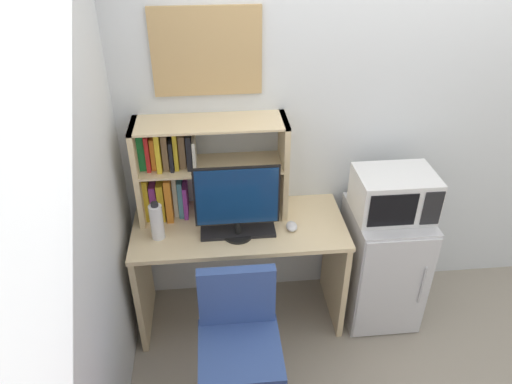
{
  "coord_description": "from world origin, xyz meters",
  "views": [
    {
      "loc": [
        -1.03,
        -2.66,
        2.51
      ],
      "look_at": [
        -0.8,
        -0.32,
        1.02
      ],
      "focal_mm": 33.71,
      "sensor_mm": 36.0,
      "label": 1
    }
  ],
  "objects_px": {
    "water_bottle": "(157,222)",
    "mini_fridge": "(381,263)",
    "keyboard": "(238,232)",
    "monitor": "(237,200)",
    "computer_mouse": "(292,226)",
    "hutch_bookshelf": "(186,167)",
    "wall_corkboard": "(207,52)",
    "microwave": "(394,194)",
    "desk_chair": "(240,355)"
  },
  "relations": [
    {
      "from": "desk_chair",
      "to": "wall_corkboard",
      "type": "distance_m",
      "value": 1.66
    },
    {
      "from": "hutch_bookshelf",
      "to": "mini_fridge",
      "type": "xyz_separation_m",
      "value": [
        1.24,
        -0.19,
        -0.69
      ]
    },
    {
      "from": "water_bottle",
      "to": "microwave",
      "type": "xyz_separation_m",
      "value": [
        1.42,
        0.06,
        0.06
      ]
    },
    {
      "from": "computer_mouse",
      "to": "mini_fridge",
      "type": "height_order",
      "value": "same"
    },
    {
      "from": "hutch_bookshelf",
      "to": "computer_mouse",
      "type": "xyz_separation_m",
      "value": [
        0.61,
        -0.24,
        -0.31
      ]
    },
    {
      "from": "computer_mouse",
      "to": "microwave",
      "type": "height_order",
      "value": "microwave"
    },
    {
      "from": "wall_corkboard",
      "to": "hutch_bookshelf",
      "type": "bearing_deg",
      "value": -144.45
    },
    {
      "from": "monitor",
      "to": "desk_chair",
      "type": "distance_m",
      "value": 0.85
    },
    {
      "from": "hutch_bookshelf",
      "to": "water_bottle",
      "type": "bearing_deg",
      "value": -126.29
    },
    {
      "from": "microwave",
      "to": "desk_chair",
      "type": "distance_m",
      "value": 1.3
    },
    {
      "from": "monitor",
      "to": "computer_mouse",
      "type": "relative_size",
      "value": 5.08
    },
    {
      "from": "microwave",
      "to": "water_bottle",
      "type": "bearing_deg",
      "value": -177.71
    },
    {
      "from": "mini_fridge",
      "to": "desk_chair",
      "type": "xyz_separation_m",
      "value": [
        -0.99,
        -0.64,
        -0.01
      ]
    },
    {
      "from": "hutch_bookshelf",
      "to": "water_bottle",
      "type": "height_order",
      "value": "hutch_bookshelf"
    },
    {
      "from": "monitor",
      "to": "wall_corkboard",
      "type": "relative_size",
      "value": 0.8
    },
    {
      "from": "hutch_bookshelf",
      "to": "wall_corkboard",
      "type": "relative_size",
      "value": 1.47
    },
    {
      "from": "water_bottle",
      "to": "wall_corkboard",
      "type": "distance_m",
      "value": 1.0
    },
    {
      "from": "hutch_bookshelf",
      "to": "desk_chair",
      "type": "height_order",
      "value": "hutch_bookshelf"
    },
    {
      "from": "wall_corkboard",
      "to": "water_bottle",
      "type": "bearing_deg",
      "value": -133.37
    },
    {
      "from": "hutch_bookshelf",
      "to": "keyboard",
      "type": "relative_size",
      "value": 2.02
    },
    {
      "from": "keyboard",
      "to": "water_bottle",
      "type": "relative_size",
      "value": 1.82
    },
    {
      "from": "keyboard",
      "to": "desk_chair",
      "type": "relative_size",
      "value": 0.51
    },
    {
      "from": "microwave",
      "to": "monitor",
      "type": "bearing_deg",
      "value": -174.95
    },
    {
      "from": "keyboard",
      "to": "computer_mouse",
      "type": "relative_size",
      "value": 4.62
    },
    {
      "from": "monitor",
      "to": "microwave",
      "type": "bearing_deg",
      "value": 5.05
    },
    {
      "from": "monitor",
      "to": "microwave",
      "type": "xyz_separation_m",
      "value": [
        0.95,
        0.08,
        -0.08
      ]
    },
    {
      "from": "computer_mouse",
      "to": "water_bottle",
      "type": "relative_size",
      "value": 0.39
    },
    {
      "from": "water_bottle",
      "to": "microwave",
      "type": "height_order",
      "value": "microwave"
    },
    {
      "from": "monitor",
      "to": "computer_mouse",
      "type": "height_order",
      "value": "monitor"
    },
    {
      "from": "monitor",
      "to": "mini_fridge",
      "type": "xyz_separation_m",
      "value": [
        0.95,
        0.08,
        -0.62
      ]
    },
    {
      "from": "keyboard",
      "to": "wall_corkboard",
      "type": "xyz_separation_m",
      "value": [
        -0.13,
        0.36,
        0.97
      ]
    },
    {
      "from": "keyboard",
      "to": "wall_corkboard",
      "type": "height_order",
      "value": "wall_corkboard"
    },
    {
      "from": "microwave",
      "to": "wall_corkboard",
      "type": "xyz_separation_m",
      "value": [
        -1.08,
        0.3,
        0.8
      ]
    },
    {
      "from": "computer_mouse",
      "to": "desk_chair",
      "type": "bearing_deg",
      "value": -121.4
    },
    {
      "from": "computer_mouse",
      "to": "microwave",
      "type": "distance_m",
      "value": 0.65
    },
    {
      "from": "desk_chair",
      "to": "monitor",
      "type": "bearing_deg",
      "value": 86.41
    },
    {
      "from": "computer_mouse",
      "to": "mini_fridge",
      "type": "distance_m",
      "value": 0.74
    },
    {
      "from": "computer_mouse",
      "to": "water_bottle",
      "type": "height_order",
      "value": "water_bottle"
    },
    {
      "from": "mini_fridge",
      "to": "microwave",
      "type": "distance_m",
      "value": 0.54
    },
    {
      "from": "computer_mouse",
      "to": "water_bottle",
      "type": "bearing_deg",
      "value": -179.65
    },
    {
      "from": "computer_mouse",
      "to": "wall_corkboard",
      "type": "bearing_deg",
      "value": 142.14
    },
    {
      "from": "wall_corkboard",
      "to": "microwave",
      "type": "bearing_deg",
      "value": -15.58
    },
    {
      "from": "desk_chair",
      "to": "wall_corkboard",
      "type": "bearing_deg",
      "value": 95.59
    },
    {
      "from": "keyboard",
      "to": "microwave",
      "type": "relative_size",
      "value": 0.95
    },
    {
      "from": "monitor",
      "to": "wall_corkboard",
      "type": "xyz_separation_m",
      "value": [
        -0.13,
        0.39,
        0.73
      ]
    },
    {
      "from": "microwave",
      "to": "hutch_bookshelf",
      "type": "bearing_deg",
      "value": 171.37
    },
    {
      "from": "water_bottle",
      "to": "keyboard",
      "type": "bearing_deg",
      "value": -0.59
    },
    {
      "from": "computer_mouse",
      "to": "mini_fridge",
      "type": "bearing_deg",
      "value": 4.46
    },
    {
      "from": "water_bottle",
      "to": "mini_fridge",
      "type": "distance_m",
      "value": 1.5
    },
    {
      "from": "keyboard",
      "to": "mini_fridge",
      "type": "xyz_separation_m",
      "value": [
        0.95,
        0.06,
        -0.38
      ]
    }
  ]
}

